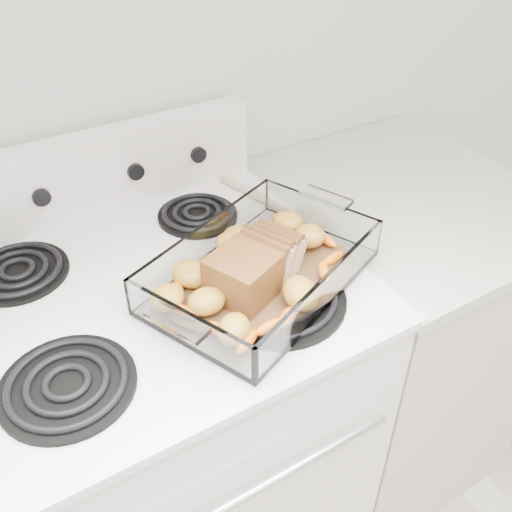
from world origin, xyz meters
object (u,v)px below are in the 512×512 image
pork_roast (248,266)px  counter_right (383,333)px  baking_dish (262,274)px  electric_range (167,434)px

pork_roast → counter_right: bearing=20.0°
baking_dish → counter_right: bearing=-9.7°
baking_dish → electric_range: bearing=126.7°
electric_range → pork_roast: (0.16, -0.11, 0.51)m
electric_range → counter_right: electric_range is taller
counter_right → baking_dish: baking_dish is taller
electric_range → counter_right: (0.66, -0.00, -0.02)m
counter_right → pork_roast: pork_roast is taller
counter_right → pork_roast: bearing=-167.7°
baking_dish → pork_roast: bearing=157.3°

